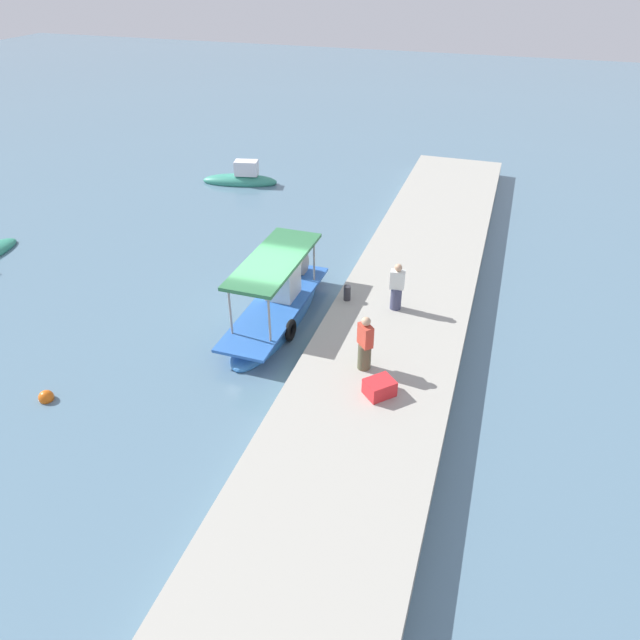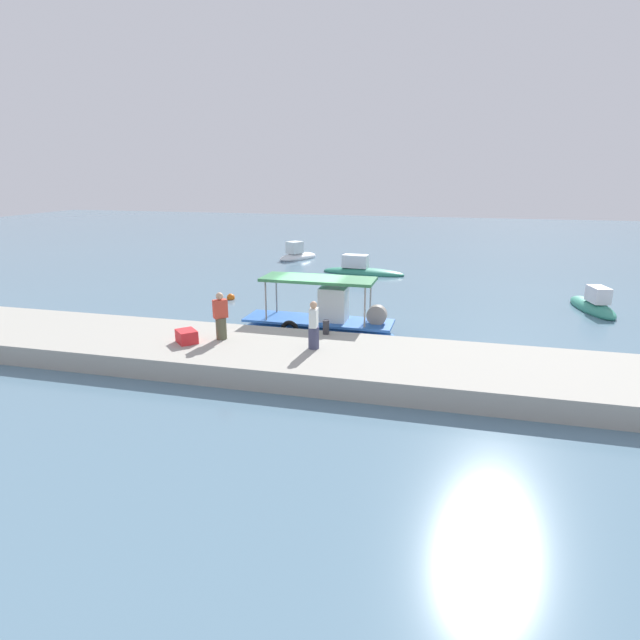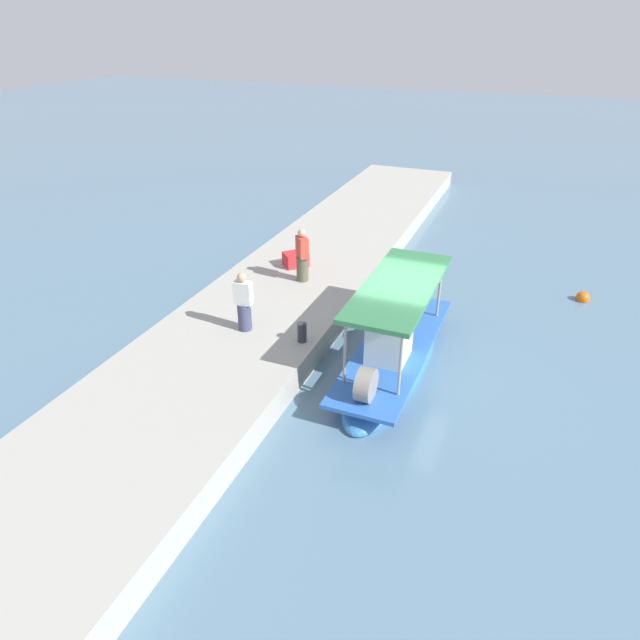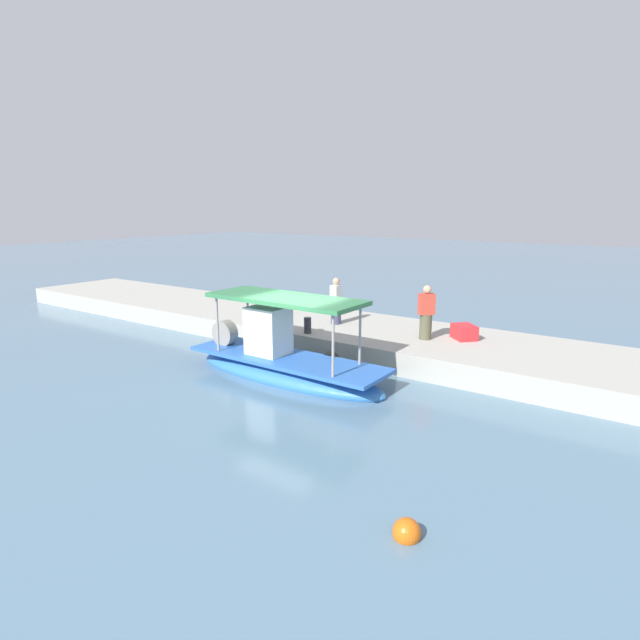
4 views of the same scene
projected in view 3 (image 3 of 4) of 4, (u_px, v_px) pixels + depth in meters
name	position (u px, v px, depth m)	size (l,w,h in m)	color
ground_plane	(405.00, 360.00, 15.07)	(120.00, 120.00, 0.00)	slate
dock_quay	(261.00, 320.00, 16.31)	(36.00, 4.48, 0.71)	#A5A399
main_fishing_boat	(393.00, 353.00, 14.59)	(6.42, 1.86, 2.70)	#3273BB
fisherman_near_bollard	(244.00, 304.00, 14.77)	(0.40, 0.49, 1.64)	#3E415F
fisherman_by_crate	(302.00, 258.00, 17.52)	(0.54, 0.54, 1.71)	#51523A
mooring_bollard	(302.00, 332.00, 14.44)	(0.24, 0.24, 0.53)	#2D2D33
cargo_crate	(296.00, 259.00, 18.83)	(0.76, 0.60, 0.45)	red
marker_buoy	(582.00, 298.00, 18.18)	(0.43, 0.43, 0.43)	#DD5E13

